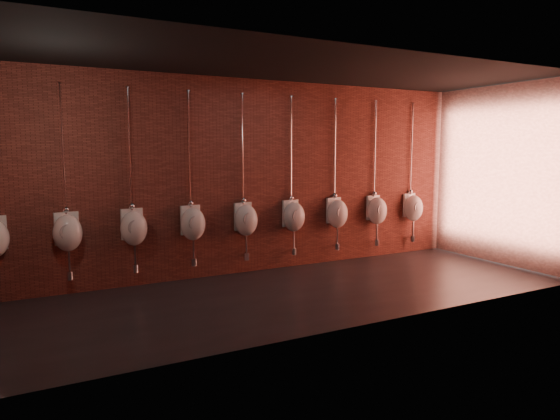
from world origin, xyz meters
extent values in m
plane|color=black|center=(0.00, 0.00, 0.00)|extent=(8.50, 8.50, 0.00)
cube|color=black|center=(0.00, 0.00, 3.20)|extent=(8.50, 3.00, 0.04)
cube|color=brown|center=(0.00, 1.50, 1.60)|extent=(8.50, 0.04, 3.20)
cube|color=brown|center=(0.00, -1.50, 1.60)|extent=(8.50, 0.04, 3.20)
cube|color=brown|center=(4.25, 0.00, 1.60)|extent=(0.04, 3.00, 3.20)
ellipsoid|color=white|center=(-2.86, 1.35, 0.90)|extent=(0.45, 0.41, 0.51)
cube|color=white|center=(-2.86, 1.48, 0.96)|extent=(0.33, 0.10, 0.46)
cylinder|color=#A3A3A3|center=(-2.86, 1.22, 0.94)|extent=(0.23, 0.06, 0.23)
cylinder|color=silver|center=(-2.86, 1.46, 2.06)|extent=(0.03, 0.03, 1.79)
sphere|color=silver|center=(-2.86, 1.45, 1.22)|extent=(0.09, 0.09, 0.09)
cylinder|color=silver|center=(-2.86, 1.46, 2.95)|extent=(0.06, 0.06, 0.01)
cylinder|color=silver|center=(-2.86, 1.35, 0.53)|extent=(0.04, 0.04, 0.35)
cylinder|color=silver|center=(-2.86, 1.35, 0.30)|extent=(0.09, 0.09, 0.12)
cylinder|color=silver|center=(-2.86, 1.44, 0.30)|extent=(0.04, 0.17, 0.04)
ellipsoid|color=white|center=(-1.96, 1.35, 0.90)|extent=(0.45, 0.41, 0.51)
cube|color=white|center=(-1.96, 1.48, 0.96)|extent=(0.33, 0.10, 0.46)
cylinder|color=#A3A3A3|center=(-1.96, 1.22, 0.94)|extent=(0.23, 0.06, 0.23)
cylinder|color=silver|center=(-1.96, 1.46, 2.06)|extent=(0.03, 0.03, 1.79)
sphere|color=silver|center=(-1.96, 1.45, 1.22)|extent=(0.09, 0.09, 0.09)
cylinder|color=silver|center=(-1.96, 1.46, 2.95)|extent=(0.06, 0.06, 0.01)
cylinder|color=silver|center=(-1.96, 1.35, 0.53)|extent=(0.04, 0.04, 0.35)
cylinder|color=silver|center=(-1.96, 1.35, 0.30)|extent=(0.09, 0.09, 0.12)
cylinder|color=silver|center=(-1.96, 1.44, 0.30)|extent=(0.04, 0.17, 0.04)
ellipsoid|color=white|center=(-1.06, 1.35, 0.90)|extent=(0.45, 0.41, 0.51)
cube|color=white|center=(-1.06, 1.48, 0.96)|extent=(0.33, 0.10, 0.46)
cylinder|color=#A3A3A3|center=(-1.06, 1.22, 0.94)|extent=(0.23, 0.06, 0.23)
cylinder|color=silver|center=(-1.06, 1.46, 2.06)|extent=(0.03, 0.03, 1.79)
sphere|color=silver|center=(-1.06, 1.45, 1.22)|extent=(0.09, 0.09, 0.09)
cylinder|color=silver|center=(-1.06, 1.46, 2.95)|extent=(0.06, 0.06, 0.01)
cylinder|color=silver|center=(-1.06, 1.35, 0.53)|extent=(0.04, 0.04, 0.35)
cylinder|color=silver|center=(-1.06, 1.35, 0.30)|extent=(0.09, 0.09, 0.12)
cylinder|color=silver|center=(-1.06, 1.44, 0.30)|extent=(0.04, 0.17, 0.04)
ellipsoid|color=white|center=(-0.16, 1.35, 0.90)|extent=(0.45, 0.41, 0.51)
cube|color=white|center=(-0.16, 1.48, 0.96)|extent=(0.33, 0.10, 0.46)
cylinder|color=#A3A3A3|center=(-0.16, 1.22, 0.94)|extent=(0.23, 0.06, 0.23)
cylinder|color=silver|center=(-0.16, 1.46, 2.06)|extent=(0.03, 0.03, 1.79)
sphere|color=silver|center=(-0.16, 1.45, 1.22)|extent=(0.09, 0.09, 0.09)
cylinder|color=silver|center=(-0.16, 1.46, 2.95)|extent=(0.06, 0.06, 0.01)
cylinder|color=silver|center=(-0.16, 1.35, 0.53)|extent=(0.04, 0.04, 0.35)
cylinder|color=silver|center=(-0.16, 1.35, 0.30)|extent=(0.09, 0.09, 0.12)
cylinder|color=silver|center=(-0.16, 1.44, 0.30)|extent=(0.04, 0.17, 0.04)
ellipsoid|color=white|center=(0.75, 1.35, 0.90)|extent=(0.45, 0.41, 0.51)
cube|color=white|center=(0.75, 1.48, 0.96)|extent=(0.33, 0.10, 0.46)
cylinder|color=#A3A3A3|center=(0.75, 1.22, 0.94)|extent=(0.23, 0.06, 0.23)
cylinder|color=silver|center=(0.75, 1.46, 2.06)|extent=(0.03, 0.03, 1.79)
sphere|color=silver|center=(0.75, 1.45, 1.22)|extent=(0.09, 0.09, 0.09)
cylinder|color=silver|center=(0.75, 1.46, 2.95)|extent=(0.06, 0.06, 0.01)
cylinder|color=silver|center=(0.75, 1.35, 0.53)|extent=(0.04, 0.04, 0.35)
cylinder|color=silver|center=(0.75, 1.35, 0.30)|extent=(0.09, 0.09, 0.12)
cylinder|color=silver|center=(0.75, 1.44, 0.30)|extent=(0.04, 0.17, 0.04)
ellipsoid|color=white|center=(1.65, 1.35, 0.90)|extent=(0.45, 0.41, 0.51)
cube|color=white|center=(1.65, 1.48, 0.96)|extent=(0.33, 0.10, 0.46)
cylinder|color=#A3A3A3|center=(1.65, 1.22, 0.94)|extent=(0.23, 0.06, 0.23)
cylinder|color=silver|center=(1.65, 1.46, 2.06)|extent=(0.03, 0.03, 1.79)
sphere|color=silver|center=(1.65, 1.45, 1.22)|extent=(0.09, 0.09, 0.09)
cylinder|color=silver|center=(1.65, 1.46, 2.95)|extent=(0.06, 0.06, 0.01)
cylinder|color=silver|center=(1.65, 1.35, 0.53)|extent=(0.04, 0.04, 0.35)
cylinder|color=silver|center=(1.65, 1.35, 0.30)|extent=(0.09, 0.09, 0.12)
cylinder|color=silver|center=(1.65, 1.44, 0.30)|extent=(0.04, 0.17, 0.04)
ellipsoid|color=white|center=(2.55, 1.35, 0.90)|extent=(0.45, 0.41, 0.51)
cube|color=white|center=(2.55, 1.48, 0.96)|extent=(0.33, 0.10, 0.46)
cylinder|color=#A3A3A3|center=(2.55, 1.22, 0.94)|extent=(0.23, 0.06, 0.23)
cylinder|color=silver|center=(2.55, 1.46, 2.06)|extent=(0.03, 0.03, 1.79)
sphere|color=silver|center=(2.55, 1.45, 1.22)|extent=(0.09, 0.09, 0.09)
cylinder|color=silver|center=(2.55, 1.46, 2.95)|extent=(0.06, 0.06, 0.01)
cylinder|color=silver|center=(2.55, 1.35, 0.53)|extent=(0.04, 0.04, 0.35)
cylinder|color=silver|center=(2.55, 1.35, 0.30)|extent=(0.09, 0.09, 0.12)
cylinder|color=silver|center=(2.55, 1.44, 0.30)|extent=(0.04, 0.17, 0.04)
ellipsoid|color=white|center=(3.45, 1.35, 0.90)|extent=(0.45, 0.41, 0.51)
cube|color=white|center=(3.45, 1.48, 0.96)|extent=(0.33, 0.10, 0.46)
cylinder|color=#A3A3A3|center=(3.45, 1.22, 0.94)|extent=(0.23, 0.06, 0.23)
cylinder|color=silver|center=(3.45, 1.46, 2.06)|extent=(0.03, 0.03, 1.79)
sphere|color=silver|center=(3.45, 1.45, 1.22)|extent=(0.09, 0.09, 0.09)
cylinder|color=silver|center=(3.45, 1.46, 2.95)|extent=(0.06, 0.06, 0.01)
cylinder|color=silver|center=(3.45, 1.35, 0.53)|extent=(0.04, 0.04, 0.35)
cylinder|color=silver|center=(3.45, 1.35, 0.30)|extent=(0.09, 0.09, 0.12)
cylinder|color=silver|center=(3.45, 1.44, 0.30)|extent=(0.04, 0.17, 0.04)
camera|label=1|loc=(-3.43, -6.06, 2.06)|focal=32.00mm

